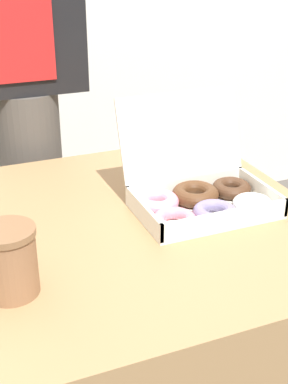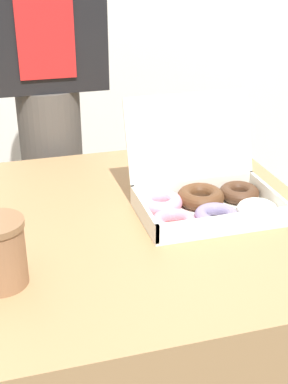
% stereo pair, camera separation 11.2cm
% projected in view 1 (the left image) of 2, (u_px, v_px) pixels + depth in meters
% --- Properties ---
extents(table, '(0.96, 0.83, 0.75)m').
position_uv_depth(table, '(109.00, 357.00, 1.33)').
color(table, '#99754C').
rests_on(table, ground_plane).
extents(donut_box, '(0.32, 0.28, 0.24)m').
position_uv_depth(donut_box, '(200.00, 194.00, 1.22)').
color(donut_box, white).
rests_on(donut_box, table).
extents(coffee_cup, '(0.10, 0.10, 0.13)m').
position_uv_depth(coffee_cup, '(9.00, 261.00, 0.92)').
color(coffee_cup, '#8C6042').
rests_on(coffee_cup, table).
extents(person_customer, '(0.35, 0.22, 1.72)m').
position_uv_depth(person_customer, '(22.00, 69.00, 1.53)').
color(person_customer, '#4C4742').
rests_on(person_customer, ground_plane).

